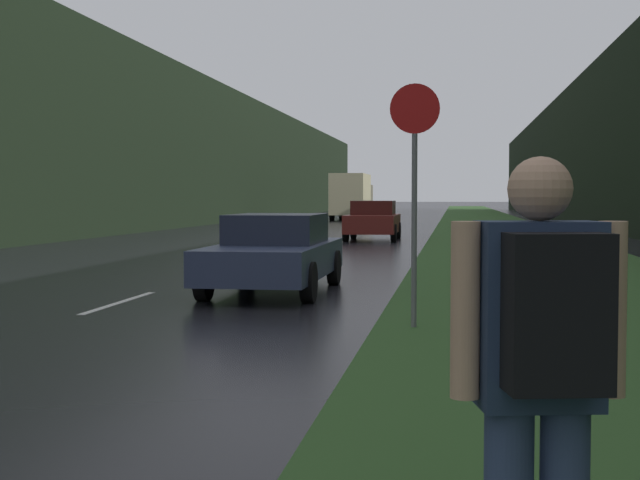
{
  "coord_description": "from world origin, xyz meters",
  "views": [
    {
      "loc": [
        5.22,
        0.04,
        1.67
      ],
      "look_at": [
        2.91,
        15.25,
        0.92
      ],
      "focal_mm": 50.0,
      "sensor_mm": 36.0,
      "label": 1
    }
  ],
  "objects_px": {
    "car_passing_near": "(275,252)",
    "car_passing_far": "(373,220)",
    "stop_sign": "(414,183)",
    "hitchhiker_with_backpack": "(541,377)",
    "delivery_truck": "(352,196)"
  },
  "relations": [
    {
      "from": "car_passing_near",
      "to": "car_passing_far",
      "type": "relative_size",
      "value": 1.15
    },
    {
      "from": "car_passing_near",
      "to": "delivery_truck",
      "type": "distance_m",
      "value": 48.45
    },
    {
      "from": "hitchhiker_with_backpack",
      "to": "car_passing_far",
      "type": "xyz_separation_m",
      "value": [
        -3.42,
        30.94,
        -0.28
      ]
    },
    {
      "from": "car_passing_far",
      "to": "delivery_truck",
      "type": "bearing_deg",
      "value": -81.86
    },
    {
      "from": "delivery_truck",
      "to": "hitchhiker_with_backpack",
      "type": "bearing_deg",
      "value": -82.79
    },
    {
      "from": "car_passing_near",
      "to": "car_passing_far",
      "type": "bearing_deg",
      "value": -90.0
    },
    {
      "from": "car_passing_far",
      "to": "delivery_truck",
      "type": "xyz_separation_m",
      "value": [
        -4.21,
        29.43,
        0.98
      ]
    },
    {
      "from": "stop_sign",
      "to": "car_passing_near",
      "type": "relative_size",
      "value": 0.64
    },
    {
      "from": "stop_sign",
      "to": "hitchhiker_with_backpack",
      "type": "xyz_separation_m",
      "value": [
        0.81,
        -8.08,
        -0.8
      ]
    },
    {
      "from": "car_passing_near",
      "to": "stop_sign",
      "type": "bearing_deg",
      "value": 122.94
    },
    {
      "from": "stop_sign",
      "to": "hitchhiker_with_backpack",
      "type": "distance_m",
      "value": 8.16
    },
    {
      "from": "car_passing_near",
      "to": "car_passing_far",
      "type": "distance_m",
      "value": 18.83
    },
    {
      "from": "hitchhiker_with_backpack",
      "to": "delivery_truck",
      "type": "bearing_deg",
      "value": 85.58
    },
    {
      "from": "hitchhiker_with_backpack",
      "to": "car_passing_far",
      "type": "relative_size",
      "value": 0.44
    },
    {
      "from": "hitchhiker_with_backpack",
      "to": "car_passing_near",
      "type": "height_order",
      "value": "hitchhiker_with_backpack"
    }
  ]
}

